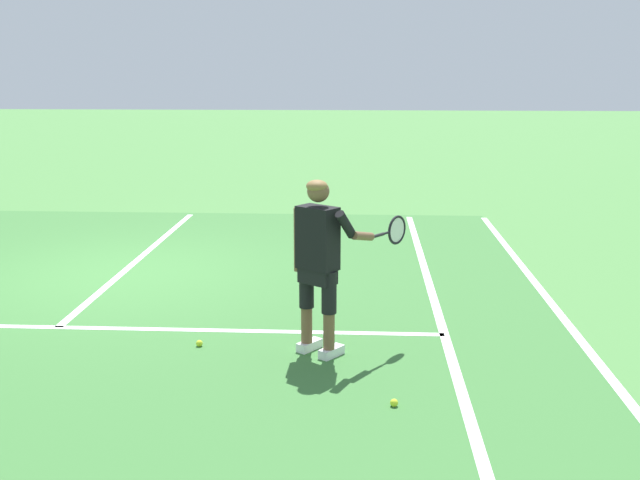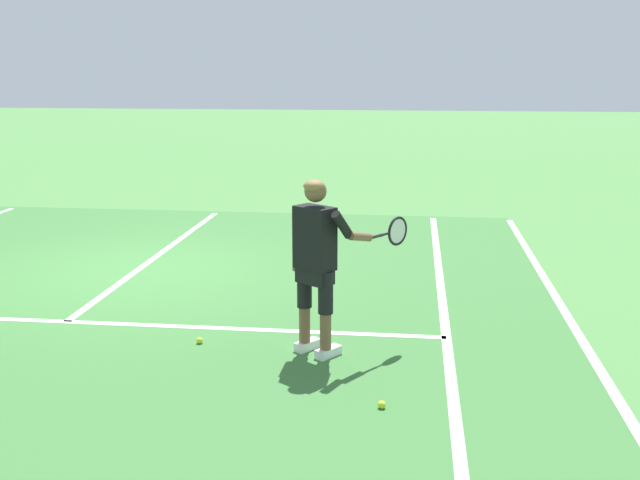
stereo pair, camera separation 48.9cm
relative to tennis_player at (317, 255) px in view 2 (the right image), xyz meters
The scene contains 9 objects.
ground_plane 4.14m from the tennis_player, 135.18° to the left, with size 80.00×80.00×0.00m, color #477F3D.
court_inner_surface 3.59m from the tennis_player, 145.71° to the left, with size 10.98×10.51×0.00m, color #387033.
line_service 3.07m from the tennis_player, 168.12° to the left, with size 8.23×0.10×0.01m, color white.
line_centre_service 4.85m from the tennis_player, 126.87° to the left, with size 0.10×6.40×0.01m, color white.
line_singles_right 2.52m from the tennis_player, 56.92° to the left, with size 0.10×10.11×0.01m, color white.
line_doubles_right 3.42m from the tennis_player, 36.35° to the left, with size 0.10×10.11×0.01m, color white.
tennis_player is the anchor object (origin of this frame).
tennis_ball_near_feet 1.55m from the tennis_player, behind, with size 0.07×0.07×0.07m, color #CCE02D.
tennis_ball_by_baseline 1.65m from the tennis_player, 59.72° to the right, with size 0.07×0.07×0.07m, color #CCE02D.
Camera 2 is at (3.73, -9.80, 2.73)m, focal length 42.91 mm.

